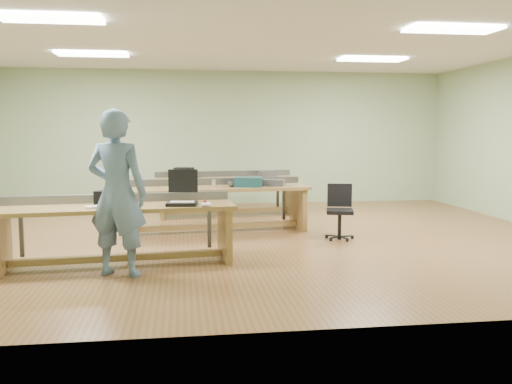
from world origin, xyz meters
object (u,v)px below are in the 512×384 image
workbench_back (226,188)px  person (117,193)px  workbench_mid (215,198)px  laptop_base (182,204)px  parts_bin_grey (272,183)px  task_chair (340,219)px  parts_bin_teal (249,182)px  drinks_can (214,183)px  mug (232,184)px  workbench_front (118,221)px  camera_bag (106,198)px

workbench_back → person: size_ratio=1.46×
workbench_mid → laptop_base: size_ratio=8.50×
parts_bin_grey → task_chair: bearing=-44.4°
workbench_mid → parts_bin_grey: (0.96, 0.03, 0.24)m
person → parts_bin_grey: 3.42m
parts_bin_teal → drinks_can: size_ratio=3.76×
workbench_mid → parts_bin_teal: bearing=-9.6°
drinks_can → workbench_back: bearing=78.7°
workbench_mid → person: 2.89m
task_chair → mug: (-1.60, 0.79, 0.49)m
task_chair → parts_bin_teal: (-1.31, 0.82, 0.52)m
workbench_front → task_chair: bearing=15.2°
laptop_base → parts_bin_teal: (1.09, 2.14, 0.06)m
workbench_front → drinks_can: size_ratio=24.91×
person → parts_bin_grey: person is taller
person → parts_bin_teal: bearing=-107.1°
workbench_mid → person: (-1.27, -2.56, 0.40)m
workbench_back → person: 4.58m
workbench_back → parts_bin_grey: 1.81m
workbench_front → camera_bag: bearing=151.0°
parts_bin_grey → mug: bearing=-171.7°
parts_bin_grey → drinks_can: drinks_can is taller
camera_bag → parts_bin_teal: size_ratio=0.58×
laptop_base → camera_bag: bearing=176.4°
workbench_mid → mug: 0.37m
workbench_mid → drinks_can: (-0.02, -0.01, 0.25)m
workbench_back → task_chair: 3.01m
laptop_base → camera_bag: size_ratio=1.44×
mug → drinks_can: drinks_can is taller
workbench_mid → parts_bin_teal: parts_bin_teal is taller
camera_bag → mug: size_ratio=2.07×
workbench_back → laptop_base: (-0.86, -3.89, 0.22)m
mug → drinks_can: bearing=169.3°
task_chair → drinks_can: 2.12m
person → parts_bin_grey: bearing=-112.0°
camera_bag → drinks_can: bearing=75.3°
camera_bag → parts_bin_teal: (2.02, 1.98, -0.01)m
laptop_base → parts_bin_teal: size_ratio=0.84×
workbench_mid → drinks_can: drinks_can is taller
workbench_back → task_chair: (1.54, -2.57, -0.24)m
workbench_back → laptop_base: bearing=-107.4°
workbench_back → parts_bin_grey: (0.64, -1.68, 0.25)m
workbench_mid → task_chair: 2.07m
workbench_back → person: (-1.59, -4.28, 0.40)m
camera_bag → laptop_base: bearing=11.2°
workbench_mid → camera_bag: (-1.47, -2.01, 0.28)m
camera_bag → task_chair: camera_bag is taller
workbench_front → task_chair: 3.42m
person → laptop_base: person is taller
person → workbench_front: bearing=-65.1°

